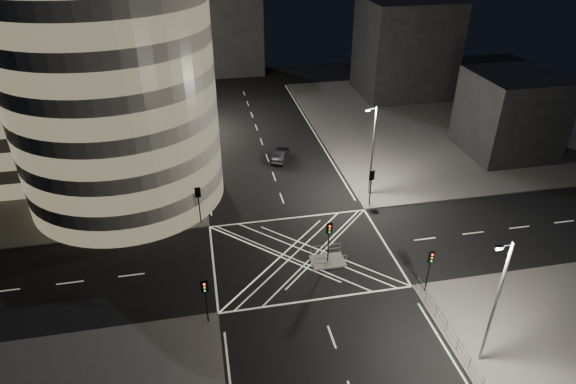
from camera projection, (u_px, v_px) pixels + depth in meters
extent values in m
plane|color=black|center=(302.00, 254.00, 43.73)|extent=(120.00, 120.00, 0.00)
cube|color=#52504D|center=(36.00, 153.00, 61.65)|extent=(42.00, 42.00, 0.15)
cube|color=#52504D|center=(453.00, 120.00, 71.35)|extent=(42.00, 42.00, 0.15)
cube|color=slate|center=(328.00, 261.00, 42.76)|extent=(3.00, 2.00, 0.15)
cylinder|color=gray|center=(111.00, 82.00, 46.45)|extent=(20.00, 20.00, 25.00)
cube|color=gray|center=(27.00, 60.00, 53.23)|extent=(20.00, 18.00, 25.00)
cube|color=gray|center=(92.00, 36.00, 69.87)|extent=(24.00, 16.00, 22.00)
cube|color=black|center=(405.00, 48.00, 77.99)|extent=(14.00, 12.00, 15.00)
cube|color=black|center=(510.00, 114.00, 59.65)|extent=(10.00, 10.00, 10.00)
cube|color=black|center=(212.00, 24.00, 87.49)|extent=(18.00, 8.00, 18.00)
cylinder|color=black|center=(182.00, 198.00, 48.61)|extent=(0.32, 0.32, 3.49)
ellipsoid|color=black|center=(178.00, 173.00, 47.15)|extent=(4.12, 4.12, 4.73)
cylinder|color=black|center=(181.00, 168.00, 53.55)|extent=(0.32, 0.32, 4.01)
ellipsoid|color=black|center=(178.00, 142.00, 51.91)|extent=(4.44, 4.44, 5.11)
cylinder|color=black|center=(181.00, 147.00, 58.71)|extent=(0.32, 0.32, 3.67)
ellipsoid|color=black|center=(178.00, 126.00, 57.28)|extent=(3.58, 3.58, 4.12)
cylinder|color=black|center=(180.00, 126.00, 63.63)|extent=(0.32, 0.32, 4.25)
ellipsoid|color=black|center=(177.00, 102.00, 61.95)|extent=(4.31, 4.31, 4.96)
cylinder|color=black|center=(180.00, 113.00, 68.92)|extent=(0.32, 0.32, 3.39)
ellipsoid|color=black|center=(178.00, 94.00, 67.45)|extent=(4.33, 4.33, 4.98)
cylinder|color=black|center=(200.00, 210.00, 47.17)|extent=(0.12, 0.12, 3.00)
cube|color=black|center=(198.00, 192.00, 46.17)|extent=(0.28, 0.22, 0.90)
cube|color=black|center=(198.00, 192.00, 46.17)|extent=(0.55, 0.04, 1.10)
cylinder|color=black|center=(207.00, 306.00, 35.68)|extent=(0.12, 0.12, 3.00)
cube|color=black|center=(204.00, 286.00, 34.68)|extent=(0.28, 0.22, 0.90)
cube|color=black|center=(204.00, 286.00, 34.68)|extent=(0.55, 0.04, 1.10)
cylinder|color=black|center=(370.00, 192.00, 50.11)|extent=(0.12, 0.12, 3.00)
cube|color=black|center=(372.00, 175.00, 49.12)|extent=(0.28, 0.22, 0.90)
cube|color=black|center=(372.00, 175.00, 49.12)|extent=(0.55, 0.04, 1.10)
cylinder|color=black|center=(428.00, 276.00, 38.62)|extent=(0.12, 0.12, 3.00)
cube|color=black|center=(431.00, 257.00, 37.63)|extent=(0.28, 0.22, 0.90)
cube|color=black|center=(431.00, 257.00, 37.63)|extent=(0.55, 0.04, 1.10)
cylinder|color=black|center=(328.00, 247.00, 41.96)|extent=(0.12, 0.12, 3.00)
cube|color=black|center=(329.00, 228.00, 40.97)|extent=(0.28, 0.22, 0.90)
cube|color=black|center=(329.00, 228.00, 40.97)|extent=(0.55, 0.04, 1.10)
cylinder|color=slate|center=(188.00, 155.00, 49.66)|extent=(0.20, 0.20, 10.00)
cylinder|color=slate|center=(187.00, 110.00, 47.27)|extent=(0.90, 0.10, 0.10)
cube|color=slate|center=(192.00, 111.00, 47.40)|extent=(0.50, 0.25, 0.18)
cube|color=white|center=(192.00, 112.00, 47.46)|extent=(0.42, 0.20, 0.05)
cylinder|color=slate|center=(185.00, 97.00, 64.87)|extent=(0.20, 0.20, 10.00)
cylinder|color=slate|center=(185.00, 61.00, 62.48)|extent=(0.90, 0.10, 0.10)
cube|color=slate|center=(188.00, 62.00, 62.61)|extent=(0.50, 0.25, 0.18)
cube|color=white|center=(188.00, 63.00, 62.66)|extent=(0.42, 0.20, 0.05)
cylinder|color=slate|center=(372.00, 152.00, 50.31)|extent=(0.20, 0.20, 10.00)
cylinder|color=slate|center=(372.00, 108.00, 47.77)|extent=(0.90, 0.10, 0.10)
cube|color=slate|center=(368.00, 110.00, 47.74)|extent=(0.50, 0.25, 0.18)
cube|color=white|center=(368.00, 111.00, 47.80)|extent=(0.42, 0.20, 0.05)
cylinder|color=slate|center=(495.00, 305.00, 30.87)|extent=(0.20, 0.20, 10.00)
cylinder|color=slate|center=(506.00, 245.00, 28.33)|extent=(0.90, 0.10, 0.10)
cube|color=slate|center=(499.00, 247.00, 28.31)|extent=(0.50, 0.25, 0.18)
cube|color=white|center=(498.00, 249.00, 28.37)|extent=(0.42, 0.20, 0.05)
cube|color=slate|center=(452.00, 335.00, 34.50)|extent=(0.06, 11.70, 1.10)
cube|color=slate|center=(331.00, 262.00, 41.68)|extent=(2.80, 0.06, 1.10)
cube|color=slate|center=(325.00, 249.00, 43.20)|extent=(2.80, 0.06, 1.10)
imported|color=black|center=(280.00, 155.00, 59.76)|extent=(3.08, 4.66, 1.45)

